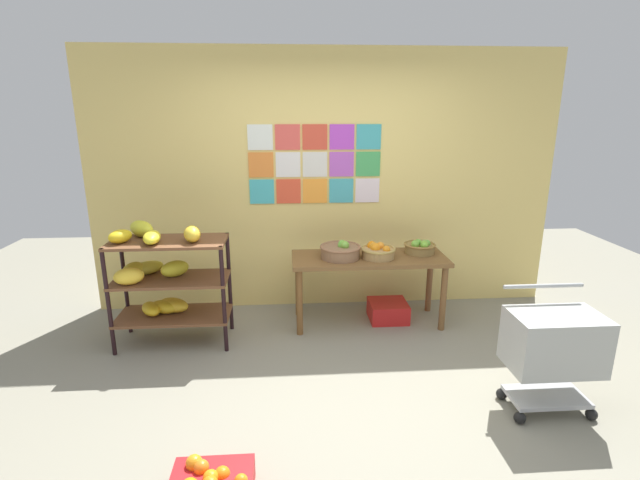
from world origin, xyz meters
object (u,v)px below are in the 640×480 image
at_px(fruit_basket_centre, 420,247).
at_px(shopping_cart, 554,345).
at_px(fruit_basket_back_left, 341,251).
at_px(banana_shelf_unit, 161,274).
at_px(produce_crate_under_table, 388,311).
at_px(fruit_basket_right, 378,251).
at_px(display_table, 369,266).

height_order(fruit_basket_centre, shopping_cart, shopping_cart).
bearing_deg(shopping_cart, fruit_basket_back_left, 140.44).
xyz_separation_m(banana_shelf_unit, shopping_cart, (2.90, -1.22, -0.15)).
bearing_deg(fruit_basket_centre, produce_crate_under_table, -173.98).
xyz_separation_m(fruit_basket_back_left, shopping_cart, (1.29, -1.46, -0.25)).
relative_size(banana_shelf_unit, fruit_basket_back_left, 2.83).
distance_m(banana_shelf_unit, shopping_cart, 3.15).
height_order(banana_shelf_unit, produce_crate_under_table, banana_shelf_unit).
relative_size(fruit_basket_right, fruit_basket_centre, 1.07).
xyz_separation_m(display_table, produce_crate_under_table, (0.21, 0.04, -0.49)).
relative_size(display_table, fruit_basket_right, 4.50).
xyz_separation_m(display_table, fruit_basket_right, (0.07, -0.04, 0.16)).
bearing_deg(produce_crate_under_table, display_table, -169.52).
xyz_separation_m(fruit_basket_back_left, fruit_basket_centre, (0.79, 0.09, -0.01)).
distance_m(banana_shelf_unit, fruit_basket_right, 1.98).
bearing_deg(display_table, banana_shelf_unit, -172.04).
distance_m(display_table, fruit_basket_back_left, 0.33).
xyz_separation_m(fruit_basket_right, fruit_basket_centre, (0.44, 0.11, -0.00)).
distance_m(fruit_basket_centre, produce_crate_under_table, 0.72).
bearing_deg(produce_crate_under_table, shopping_cart, -62.37).
relative_size(fruit_basket_back_left, fruit_basket_centre, 1.26).
bearing_deg(banana_shelf_unit, shopping_cart, -22.79).
distance_m(banana_shelf_unit, fruit_basket_centre, 2.43).
height_order(banana_shelf_unit, fruit_basket_right, banana_shelf_unit).
bearing_deg(fruit_basket_right, fruit_basket_centre, 14.27).
height_order(display_table, fruit_basket_centre, fruit_basket_centre).
bearing_deg(fruit_basket_back_left, fruit_basket_centre, 6.62).
distance_m(fruit_basket_right, shopping_cart, 1.74).
height_order(fruit_basket_centre, produce_crate_under_table, fruit_basket_centre).
distance_m(fruit_basket_back_left, fruit_basket_right, 0.35).
bearing_deg(fruit_basket_right, banana_shelf_unit, -173.51).
relative_size(banana_shelf_unit, produce_crate_under_table, 2.94).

